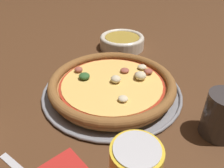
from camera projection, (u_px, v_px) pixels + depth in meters
ground_plane at (112, 92)px, 0.56m from camera, size 3.00×3.00×0.00m
pizza_tray at (112, 91)px, 0.56m from camera, size 0.35×0.35×0.01m
pizza at (112, 84)px, 0.55m from camera, size 0.32×0.32×0.04m
bowl_near at (122, 41)px, 0.78m from camera, size 0.16×0.16×0.05m
drinking_cup at (222, 116)px, 0.42m from camera, size 0.07×0.07×0.09m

